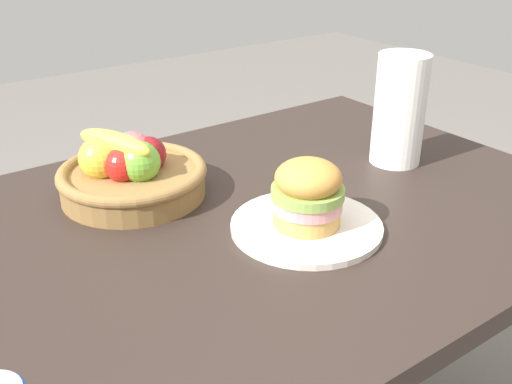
{
  "coord_description": "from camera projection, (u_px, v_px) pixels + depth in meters",
  "views": [
    {
      "loc": [
        -0.52,
        -0.8,
        1.27
      ],
      "look_at": [
        0.04,
        -0.03,
        0.81
      ],
      "focal_mm": 41.94,
      "sensor_mm": 36.0,
      "label": 1
    }
  ],
  "objects": [
    {
      "name": "sandwich",
      "position": [
        308.0,
        193.0,
        1.03
      ],
      "size": [
        0.13,
        0.13,
        0.12
      ],
      "color": "tan",
      "rests_on": "plate"
    },
    {
      "name": "fruit_basket",
      "position": [
        131.0,
        172.0,
        1.16
      ],
      "size": [
        0.29,
        0.29,
        0.14
      ],
      "color": "olive",
      "rests_on": "dining_table"
    },
    {
      "name": "plate",
      "position": [
        306.0,
        226.0,
        1.06
      ],
      "size": [
        0.27,
        0.27,
        0.01
      ],
      "primitive_type": "cylinder",
      "color": "silver",
      "rests_on": "dining_table"
    },
    {
      "name": "dining_table",
      "position": [
        230.0,
        267.0,
        1.13
      ],
      "size": [
        1.4,
        0.9,
        0.75
      ],
      "color": "#2D231E",
      "rests_on": "ground_plane"
    },
    {
      "name": "paper_towel_roll",
      "position": [
        400.0,
        110.0,
        1.28
      ],
      "size": [
        0.11,
        0.11,
        0.24
      ],
      "primitive_type": "cylinder",
      "color": "white",
      "rests_on": "dining_table"
    }
  ]
}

